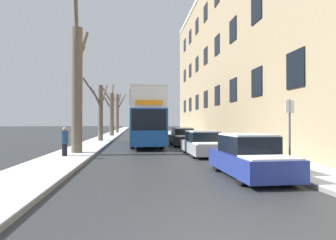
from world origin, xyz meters
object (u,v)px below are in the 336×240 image
Objects in this scene: bare_tree_left_1 at (100,110)px; bare_tree_left_2 at (111,113)px; parked_car_0 at (249,157)px; pedestrian_left_sidewalk at (65,141)px; double_decker_bus at (146,116)px; bare_tree_left_3 at (117,112)px; street_sign_post at (290,133)px; parked_car_1 at (203,144)px; bare_tree_left_0 at (77,85)px; parked_car_2 at (182,137)px.

bare_tree_left_2 reaches higher than bare_tree_left_1.
parked_car_0 is 2.36× the size of pedestrian_left_sidewalk.
double_decker_bus is 14.29m from parked_car_0.
parked_car_0 is at bearing -67.22° from bare_tree_left_1.
pedestrian_left_sidewalk is (-0.45, -22.86, -2.42)m from bare_tree_left_2.
bare_tree_left_3 is 40.94m from parked_car_0.
bare_tree_left_3 is 41.39m from street_sign_post.
parked_car_1 is (7.16, -33.84, -3.22)m from bare_tree_left_3.
bare_tree_left_0 reaches higher than bare_tree_left_2.
parked_car_1 is at bearing -56.80° from bare_tree_left_1.
bare_tree_left_0 is at bearing 135.93° from parked_car_0.
street_sign_post is at bearing -73.28° from bare_tree_left_2.
street_sign_post is (8.63, -28.72, -1.80)m from bare_tree_left_2.
bare_tree_left_3 is 34.70m from pedestrian_left_sidewalk.
bare_tree_left_1 reaches higher than parked_car_0.
parked_car_0 is 9.51m from pedestrian_left_sidewalk.
parked_car_0 is 0.87× the size of parked_car_2.
double_decker_bus is 8.31m from parked_car_1.
pedestrian_left_sidewalk reaches higher than parked_car_1.
parked_car_0 reaches higher than parked_car_1.
double_decker_bus is 4.13× the size of street_sign_post.
bare_tree_left_3 reaches higher than parked_car_1.
street_sign_post is (8.82, -17.94, -1.60)m from bare_tree_left_1.
bare_tree_left_1 is 22.51m from bare_tree_left_3.
double_decker_bus is (4.30, 6.70, -1.63)m from bare_tree_left_0.
parked_car_1 is at bearing -90.00° from parked_car_2.
bare_tree_left_3 is at bearing 100.11° from parked_car_0.
parked_car_0 is (3.07, -13.84, -1.82)m from double_decker_bus.
bare_tree_left_0 reaches higher than double_decker_bus.
bare_tree_left_0 is 10.82m from parked_car_0.
parked_car_2 reaches higher than parked_car_1.
pedestrian_left_sidewalk is (-0.52, -34.57, -2.95)m from bare_tree_left_3.
bare_tree_left_3 reaches higher than bare_tree_left_1.
parked_car_2 is (7.16, -27.17, -3.20)m from bare_tree_left_3.
parked_car_2 is 1.69× the size of street_sign_post.
pedestrian_left_sidewalk is at bearing -174.56° from parked_car_1.
bare_tree_left_3 reaches higher than double_decker_bus.
bare_tree_left_1 is 5.85m from double_decker_bus.
bare_tree_left_1 is 0.54× the size of double_decker_bus.
parked_car_1 is 2.65× the size of pedestrian_left_sidewalk.
bare_tree_left_3 is 2.68× the size of street_sign_post.
bare_tree_left_2 is 23.43m from parked_car_1.
parked_car_1 is 0.98× the size of parked_car_2.
bare_tree_left_0 is 2.35× the size of parked_car_0.
parked_car_2 is (3.07, -0.83, -1.82)m from double_decker_bus.
bare_tree_left_2 is at bearing 89.63° from bare_tree_left_0.
parked_car_2 is at bearing -75.23° from bare_tree_left_3.
bare_tree_left_3 is (0.26, 22.49, 0.73)m from bare_tree_left_1.
bare_tree_left_1 is at bearing 116.18° from street_sign_post.
parked_car_0 is (7.37, -7.14, -3.44)m from bare_tree_left_0.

